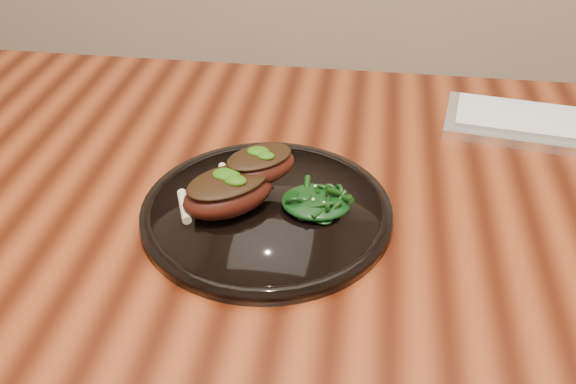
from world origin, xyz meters
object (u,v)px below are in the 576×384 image
object	(u,v)px
desk	(386,259)
lamb_chop_front	(228,191)
plate	(267,211)
greens_heap	(316,198)

from	to	relation	value
desk	lamb_chop_front	size ratio (longest dim) A/B	12.09
plate	greens_heap	xyz separation A→B (m)	(0.06, 0.01, 0.02)
desk	greens_heap	xyz separation A→B (m)	(-0.09, -0.03, 0.11)
desk	plate	xyz separation A→B (m)	(-0.15, -0.04, 0.09)
desk	greens_heap	bearing A→B (deg)	-159.27
lamb_chop_front	greens_heap	world-z (taller)	lamb_chop_front
lamb_chop_front	greens_heap	bearing A→B (deg)	9.07
lamb_chop_front	plate	bearing A→B (deg)	14.17
plate	greens_heap	distance (m)	0.06
plate	lamb_chop_front	xyz separation A→B (m)	(-0.04, -0.01, 0.03)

